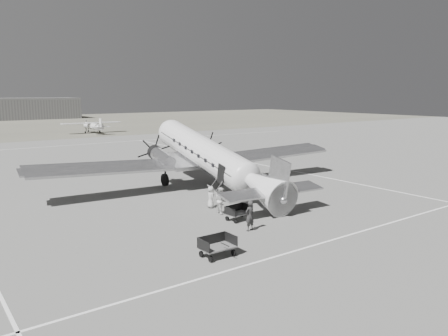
{
  "coord_description": "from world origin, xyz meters",
  "views": [
    {
      "loc": [
        -20.37,
        -29.23,
        8.06
      ],
      "look_at": [
        -0.31,
        -1.65,
        2.2
      ],
      "focal_mm": 35.0,
      "sensor_mm": 36.0,
      "label": 1
    }
  ],
  "objects_px": {
    "baggage_cart_near": "(239,213)",
    "baggage_cart_far": "(217,247)",
    "ramp_agent": "(221,200)",
    "dc3_airliner": "(210,158)",
    "ground_crew": "(250,216)",
    "hangar_main": "(6,109)",
    "light_plane_right": "(93,127)",
    "passenger": "(211,197)"
  },
  "relations": [
    {
      "from": "baggage_cart_near",
      "to": "baggage_cart_far",
      "type": "xyz_separation_m",
      "value": [
        -4.77,
        -4.4,
        0.04
      ]
    },
    {
      "from": "baggage_cart_near",
      "to": "ramp_agent",
      "type": "relative_size",
      "value": 0.95
    },
    {
      "from": "baggage_cart_far",
      "to": "ramp_agent",
      "type": "bearing_deg",
      "value": 53.01
    },
    {
      "from": "dc3_airliner",
      "to": "ground_crew",
      "type": "bearing_deg",
      "value": -107.58
    },
    {
      "from": "hangar_main",
      "to": "ground_crew",
      "type": "distance_m",
      "value": 130.34
    },
    {
      "from": "light_plane_right",
      "to": "hangar_main",
      "type": "bearing_deg",
      "value": 95.75
    },
    {
      "from": "dc3_airliner",
      "to": "light_plane_right",
      "type": "distance_m",
      "value": 58.89
    },
    {
      "from": "ramp_agent",
      "to": "passenger",
      "type": "distance_m",
      "value": 1.56
    },
    {
      "from": "passenger",
      "to": "ground_crew",
      "type": "bearing_deg",
      "value": 176.49
    },
    {
      "from": "baggage_cart_near",
      "to": "passenger",
      "type": "distance_m",
      "value": 3.6
    },
    {
      "from": "baggage_cart_far",
      "to": "ramp_agent",
      "type": "xyz_separation_m",
      "value": [
        4.84,
        6.43,
        0.38
      ]
    },
    {
      "from": "ground_crew",
      "to": "passenger",
      "type": "bearing_deg",
      "value": -109.69
    },
    {
      "from": "baggage_cart_far",
      "to": "passenger",
      "type": "height_order",
      "value": "passenger"
    },
    {
      "from": "baggage_cart_near",
      "to": "passenger",
      "type": "relative_size",
      "value": 1.09
    },
    {
      "from": "hangar_main",
      "to": "baggage_cart_near",
      "type": "height_order",
      "value": "hangar_main"
    },
    {
      "from": "dc3_airliner",
      "to": "ramp_agent",
      "type": "distance_m",
      "value": 7.26
    },
    {
      "from": "baggage_cart_near",
      "to": "baggage_cart_far",
      "type": "distance_m",
      "value": 6.49
    },
    {
      "from": "hangar_main",
      "to": "baggage_cart_far",
      "type": "distance_m",
      "value": 132.99
    },
    {
      "from": "light_plane_right",
      "to": "baggage_cart_far",
      "type": "bearing_deg",
      "value": -103.96
    },
    {
      "from": "passenger",
      "to": "hangar_main",
      "type": "bearing_deg",
      "value": 3.53
    },
    {
      "from": "dc3_airliner",
      "to": "light_plane_right",
      "type": "height_order",
      "value": "dc3_airliner"
    },
    {
      "from": "light_plane_right",
      "to": "ramp_agent",
      "type": "height_order",
      "value": "light_plane_right"
    },
    {
      "from": "hangar_main",
      "to": "dc3_airliner",
      "type": "bearing_deg",
      "value": -92.54
    },
    {
      "from": "baggage_cart_near",
      "to": "baggage_cart_far",
      "type": "bearing_deg",
      "value": -143.82
    },
    {
      "from": "dc3_airliner",
      "to": "baggage_cart_near",
      "type": "xyz_separation_m",
      "value": [
        -3.37,
        -8.23,
        -2.25
      ]
    },
    {
      "from": "ramp_agent",
      "to": "dc3_airliner",
      "type": "bearing_deg",
      "value": -18.01
    },
    {
      "from": "ramp_agent",
      "to": "ground_crew",
      "type": "bearing_deg",
      "value": 178.0
    },
    {
      "from": "ground_crew",
      "to": "hangar_main",
      "type": "bearing_deg",
      "value": -102.96
    },
    {
      "from": "hangar_main",
      "to": "dc3_airliner",
      "type": "height_order",
      "value": "hangar_main"
    },
    {
      "from": "ramp_agent",
      "to": "passenger",
      "type": "bearing_deg",
      "value": 2.22
    },
    {
      "from": "passenger",
      "to": "baggage_cart_far",
      "type": "bearing_deg",
      "value": 155.07
    },
    {
      "from": "hangar_main",
      "to": "baggage_cart_near",
      "type": "xyz_separation_m",
      "value": [
        -8.67,
        -127.87,
        -2.82
      ]
    },
    {
      "from": "baggage_cart_near",
      "to": "passenger",
      "type": "xyz_separation_m",
      "value": [
        0.28,
        3.58,
        0.3
      ]
    },
    {
      "from": "ground_crew",
      "to": "baggage_cart_near",
      "type": "bearing_deg",
      "value": -119.98
    },
    {
      "from": "hangar_main",
      "to": "baggage_cart_near",
      "type": "distance_m",
      "value": 128.2
    },
    {
      "from": "hangar_main",
      "to": "passenger",
      "type": "bearing_deg",
      "value": -93.86
    },
    {
      "from": "hangar_main",
      "to": "baggage_cart_far",
      "type": "relative_size",
      "value": 22.91
    },
    {
      "from": "hangar_main",
      "to": "ground_crew",
      "type": "xyz_separation_m",
      "value": [
        -9.49,
        -129.97,
        -2.39
      ]
    },
    {
      "from": "light_plane_right",
      "to": "baggage_cart_near",
      "type": "relative_size",
      "value": 7.12
    },
    {
      "from": "light_plane_right",
      "to": "baggage_cart_far",
      "type": "relative_size",
      "value": 6.62
    },
    {
      "from": "dc3_airliner",
      "to": "light_plane_right",
      "type": "relative_size",
      "value": 2.36
    },
    {
      "from": "dc3_airliner",
      "to": "passenger",
      "type": "relative_size",
      "value": 18.31
    }
  ]
}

